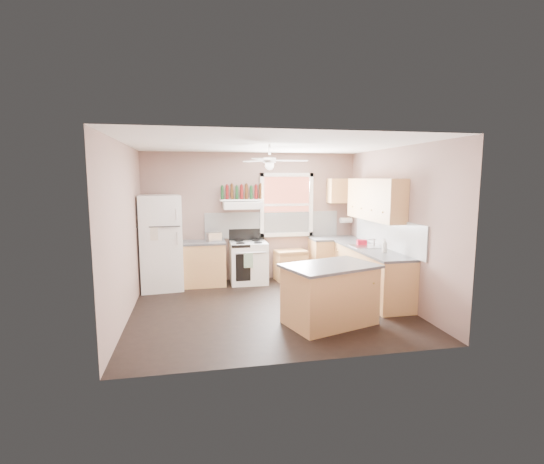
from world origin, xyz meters
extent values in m
plane|color=black|center=(0.00, 0.00, 0.00)|extent=(4.50, 4.50, 0.00)
plane|color=white|center=(0.00, 0.00, 2.70)|extent=(4.50, 4.50, 0.00)
cube|color=#82655C|center=(0.00, 2.02, 1.35)|extent=(4.50, 0.05, 2.70)
cube|color=#82655C|center=(2.27, 0.00, 1.35)|extent=(0.05, 4.00, 2.70)
cube|color=#82655C|center=(-2.27, 0.00, 1.35)|extent=(0.05, 4.00, 2.70)
cube|color=white|center=(0.45, 1.99, 1.18)|extent=(2.90, 0.03, 0.55)
cube|color=white|center=(2.23, 0.30, 1.18)|extent=(0.03, 2.60, 0.55)
cube|color=brown|center=(0.75, 1.98, 1.60)|extent=(1.00, 0.02, 1.20)
cube|color=white|center=(0.75, 1.96, 1.60)|extent=(1.16, 0.07, 1.36)
cube|color=white|center=(-1.86, 1.58, 0.92)|extent=(0.86, 0.84, 1.85)
cube|color=tan|center=(-1.06, 1.70, 0.43)|extent=(0.90, 0.60, 0.86)
cube|color=#48474A|center=(-1.06, 1.70, 0.88)|extent=(0.92, 0.62, 0.04)
cube|color=silver|center=(-0.83, 1.67, 0.99)|extent=(0.32, 0.25, 0.18)
cube|color=white|center=(-0.12, 1.68, 0.43)|extent=(0.76, 0.65, 0.86)
cube|color=white|center=(-0.23, 1.75, 1.62)|extent=(0.78, 0.50, 0.14)
cube|color=white|center=(-0.23, 1.87, 1.72)|extent=(0.90, 0.26, 0.03)
cube|color=tan|center=(0.80, 1.75, 0.32)|extent=(0.69, 0.50, 0.65)
cube|color=tan|center=(1.75, 1.70, 0.43)|extent=(1.00, 0.60, 0.86)
cube|color=tan|center=(1.95, 0.30, 0.43)|extent=(0.60, 2.20, 0.86)
cube|color=#48474A|center=(1.75, 1.70, 0.88)|extent=(1.02, 0.62, 0.04)
cube|color=#48474A|center=(1.94, 0.30, 0.88)|extent=(0.62, 2.22, 0.04)
cube|color=silver|center=(1.94, 0.50, 0.90)|extent=(0.55, 0.45, 0.03)
cylinder|color=silver|center=(2.10, 0.50, 0.97)|extent=(0.03, 0.03, 0.14)
cube|color=tan|center=(2.08, 0.50, 1.78)|extent=(0.33, 1.80, 0.76)
cube|color=tan|center=(1.95, 1.83, 1.90)|extent=(0.60, 0.33, 0.52)
cylinder|color=white|center=(2.07, 1.86, 1.25)|extent=(0.26, 0.12, 0.12)
cube|color=tan|center=(0.75, -0.86, 0.43)|extent=(1.44, 1.14, 0.86)
cube|color=#48474A|center=(0.75, -0.86, 0.88)|extent=(1.53, 1.23, 0.04)
cylinder|color=white|center=(0.00, 0.00, 2.45)|extent=(0.20, 0.20, 0.08)
imported|color=silver|center=(1.99, -0.13, 1.02)|extent=(0.12, 0.12, 0.25)
cube|color=#B10F24|center=(1.93, 0.68, 0.95)|extent=(0.20, 0.15, 0.10)
cylinder|color=#143819|center=(-0.63, 1.87, 1.87)|extent=(0.06, 0.06, 0.27)
cylinder|color=#590F0F|center=(-0.53, 1.87, 1.88)|extent=(0.06, 0.06, 0.29)
cylinder|color=#3F230F|center=(-0.43, 1.87, 1.89)|extent=(0.06, 0.06, 0.31)
cylinder|color=#143819|center=(-0.33, 1.87, 1.87)|extent=(0.06, 0.06, 0.27)
cylinder|color=#590F0F|center=(-0.23, 1.87, 1.88)|extent=(0.06, 0.06, 0.29)
cylinder|color=#3F230F|center=(-0.13, 1.87, 1.89)|extent=(0.06, 0.06, 0.31)
cylinder|color=#143819|center=(-0.03, 1.87, 1.87)|extent=(0.06, 0.06, 0.27)
cylinder|color=#590F0F|center=(0.07, 1.87, 1.88)|extent=(0.06, 0.06, 0.29)
cylinder|color=#3F230F|center=(0.17, 1.87, 1.89)|extent=(0.06, 0.06, 0.31)
camera|label=1|loc=(-1.20, -6.27, 2.17)|focal=26.00mm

